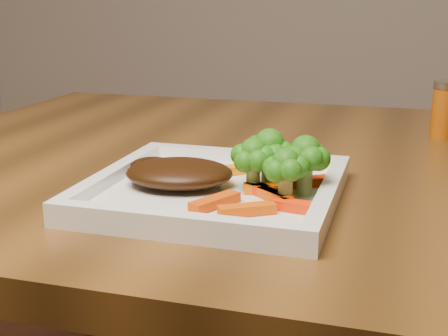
# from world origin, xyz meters

# --- Properties ---
(plate) EXTENTS (0.27, 0.27, 0.01)m
(plate) POSITION_xyz_m (-0.11, -0.21, 0.76)
(plate) COLOR white
(plate) RESTS_ON dining_table
(steak) EXTENTS (0.14, 0.11, 0.03)m
(steak) POSITION_xyz_m (-0.15, -0.21, 0.78)
(steak) COLOR #311907
(steak) RESTS_ON plate
(broccoli_0) EXTENTS (0.07, 0.07, 0.07)m
(broccoli_0) POSITION_xyz_m (-0.05, -0.18, 0.80)
(broccoli_0) COLOR #145F0F
(broccoli_0) RESTS_ON plate
(broccoli_1) EXTENTS (0.08, 0.08, 0.06)m
(broccoli_1) POSITION_xyz_m (-0.01, -0.20, 0.79)
(broccoli_1) COLOR #2B7313
(broccoli_1) RESTS_ON plate
(broccoli_2) EXTENTS (0.07, 0.07, 0.06)m
(broccoli_2) POSITION_xyz_m (-0.03, -0.23, 0.79)
(broccoli_2) COLOR #216210
(broccoli_2) RESTS_ON plate
(broccoli_3) EXTENTS (0.06, 0.06, 0.06)m
(broccoli_3) POSITION_xyz_m (-0.07, -0.20, 0.79)
(broccoli_3) COLOR #186F12
(broccoli_3) RESTS_ON plate
(carrot_0) EXTENTS (0.06, 0.04, 0.01)m
(carrot_0) POSITION_xyz_m (-0.05, -0.28, 0.77)
(carrot_0) COLOR #E34B03
(carrot_0) RESTS_ON plate
(carrot_1) EXTENTS (0.06, 0.02, 0.01)m
(carrot_1) POSITION_xyz_m (-0.01, -0.26, 0.77)
(carrot_1) COLOR #FA2F04
(carrot_1) RESTS_ON plate
(carrot_2) EXTENTS (0.04, 0.06, 0.01)m
(carrot_2) POSITION_xyz_m (-0.09, -0.27, 0.77)
(carrot_2) COLOR #D54103
(carrot_2) RESTS_ON plate
(carrot_3) EXTENTS (0.06, 0.05, 0.01)m
(carrot_3) POSITION_xyz_m (-0.01, -0.17, 0.77)
(carrot_3) COLOR red
(carrot_3) RESTS_ON plate
(carrot_4) EXTENTS (0.06, 0.05, 0.01)m
(carrot_4) POSITION_xyz_m (-0.10, -0.14, 0.77)
(carrot_4) COLOR orange
(carrot_4) RESTS_ON plate
(carrot_5) EXTENTS (0.06, 0.05, 0.01)m
(carrot_5) POSITION_xyz_m (-0.05, -0.22, 0.77)
(carrot_5) COLOR #E93503
(carrot_5) RESTS_ON plate
(carrot_6) EXTENTS (0.06, 0.03, 0.01)m
(carrot_6) POSITION_xyz_m (-0.05, -0.20, 0.77)
(carrot_6) COLOR #FF6C04
(carrot_6) RESTS_ON plate
(spice_shaker) EXTENTS (0.04, 0.04, 0.09)m
(spice_shaker) POSITION_xyz_m (0.15, 0.19, 0.80)
(spice_shaker) COLOR #A04A08
(spice_shaker) RESTS_ON dining_table
(carrot_7) EXTENTS (0.05, 0.04, 0.01)m
(carrot_7) POSITION_xyz_m (-0.04, -0.23, 0.77)
(carrot_7) COLOR #ED5003
(carrot_7) RESTS_ON plate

